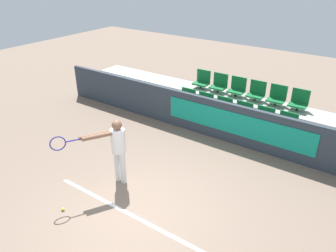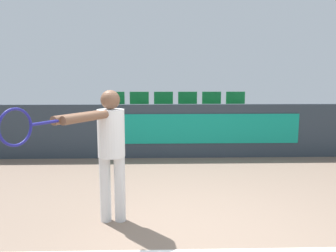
{
  "view_description": "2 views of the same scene",
  "coord_description": "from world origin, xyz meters",
  "px_view_note": "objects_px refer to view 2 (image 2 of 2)",
  "views": [
    {
      "loc": [
        3.45,
        -3.79,
        4.58
      ],
      "look_at": [
        -0.63,
        2.05,
        0.96
      ],
      "focal_mm": 35.0,
      "sensor_mm": 36.0,
      "label": 1
    },
    {
      "loc": [
        -0.44,
        -3.07,
        1.7
      ],
      "look_at": [
        -0.29,
        2.01,
        0.95
      ],
      "focal_mm": 35.0,
      "sensor_mm": 36.0,
      "label": 2
    }
  ],
  "objects_px": {
    "stadium_chair_5": "(245,124)",
    "stadium_chair_9": "(188,105)",
    "stadium_chair_6": "(115,105)",
    "stadium_chair_0": "(110,124)",
    "stadium_chair_2": "(164,124)",
    "stadium_chair_8": "(164,105)",
    "stadium_chair_1": "(137,124)",
    "stadium_chair_3": "(191,124)",
    "stadium_chair_7": "(139,105)",
    "stadium_chair_10": "(212,105)",
    "stadium_chair_11": "(236,105)",
    "stadium_chair_4": "(218,124)",
    "tennis_player": "(107,143)"
  },
  "relations": [
    {
      "from": "stadium_chair_1",
      "to": "stadium_chair_6",
      "type": "height_order",
      "value": "stadium_chair_6"
    },
    {
      "from": "stadium_chair_1",
      "to": "tennis_player",
      "type": "height_order",
      "value": "tennis_player"
    },
    {
      "from": "stadium_chair_9",
      "to": "stadium_chair_10",
      "type": "distance_m",
      "value": 0.63
    },
    {
      "from": "stadium_chair_3",
      "to": "stadium_chair_11",
      "type": "relative_size",
      "value": 1.0
    },
    {
      "from": "stadium_chair_0",
      "to": "stadium_chair_1",
      "type": "xyz_separation_m",
      "value": [
        0.63,
        0.0,
        0.0
      ]
    },
    {
      "from": "stadium_chair_8",
      "to": "stadium_chair_10",
      "type": "distance_m",
      "value": 1.26
    },
    {
      "from": "stadium_chair_8",
      "to": "stadium_chair_11",
      "type": "xyz_separation_m",
      "value": [
        1.89,
        0.0,
        0.0
      ]
    },
    {
      "from": "stadium_chair_0",
      "to": "stadium_chair_7",
      "type": "distance_m",
      "value": 1.18
    },
    {
      "from": "stadium_chair_7",
      "to": "stadium_chair_8",
      "type": "relative_size",
      "value": 1.0
    },
    {
      "from": "stadium_chair_2",
      "to": "stadium_chair_8",
      "type": "distance_m",
      "value": 1.0
    },
    {
      "from": "stadium_chair_0",
      "to": "stadium_chair_4",
      "type": "distance_m",
      "value": 2.52
    },
    {
      "from": "stadium_chair_2",
      "to": "stadium_chair_5",
      "type": "height_order",
      "value": "same"
    },
    {
      "from": "stadium_chair_1",
      "to": "stadium_chair_3",
      "type": "relative_size",
      "value": 1.0
    },
    {
      "from": "stadium_chair_11",
      "to": "stadium_chair_4",
      "type": "bearing_deg",
      "value": -124.11
    },
    {
      "from": "stadium_chair_7",
      "to": "stadium_chair_1",
      "type": "bearing_deg",
      "value": -90.0
    },
    {
      "from": "stadium_chair_3",
      "to": "stadium_chair_10",
      "type": "height_order",
      "value": "stadium_chair_10"
    },
    {
      "from": "stadium_chair_4",
      "to": "stadium_chair_0",
      "type": "bearing_deg",
      "value": 180.0
    },
    {
      "from": "stadium_chair_6",
      "to": "stadium_chair_11",
      "type": "relative_size",
      "value": 1.0
    },
    {
      "from": "stadium_chair_0",
      "to": "stadium_chair_6",
      "type": "xyz_separation_m",
      "value": [
        0.0,
        0.93,
        0.37
      ]
    },
    {
      "from": "stadium_chair_7",
      "to": "stadium_chair_4",
      "type": "bearing_deg",
      "value": -26.2
    },
    {
      "from": "stadium_chair_5",
      "to": "stadium_chair_9",
      "type": "bearing_deg",
      "value": 143.57
    },
    {
      "from": "stadium_chair_0",
      "to": "stadium_chair_2",
      "type": "bearing_deg",
      "value": 0.0
    },
    {
      "from": "stadium_chair_2",
      "to": "stadium_chair_8",
      "type": "relative_size",
      "value": 1.0
    },
    {
      "from": "stadium_chair_2",
      "to": "stadium_chair_10",
      "type": "distance_m",
      "value": 1.61
    },
    {
      "from": "stadium_chair_3",
      "to": "stadium_chair_5",
      "type": "relative_size",
      "value": 1.0
    },
    {
      "from": "stadium_chair_5",
      "to": "stadium_chair_8",
      "type": "distance_m",
      "value": 2.14
    },
    {
      "from": "stadium_chair_6",
      "to": "stadium_chair_4",
      "type": "bearing_deg",
      "value": -20.26
    },
    {
      "from": "stadium_chair_5",
      "to": "stadium_chair_6",
      "type": "height_order",
      "value": "stadium_chair_6"
    },
    {
      "from": "stadium_chair_6",
      "to": "stadium_chair_9",
      "type": "relative_size",
      "value": 1.0
    },
    {
      "from": "stadium_chair_3",
      "to": "stadium_chair_7",
      "type": "xyz_separation_m",
      "value": [
        -1.26,
        0.93,
        0.37
      ]
    },
    {
      "from": "stadium_chair_6",
      "to": "stadium_chair_10",
      "type": "relative_size",
      "value": 1.0
    },
    {
      "from": "stadium_chair_5",
      "to": "tennis_player",
      "type": "relative_size",
      "value": 0.38
    },
    {
      "from": "stadium_chair_8",
      "to": "stadium_chair_5",
      "type": "bearing_deg",
      "value": -26.2
    },
    {
      "from": "stadium_chair_1",
      "to": "stadium_chair_3",
      "type": "xyz_separation_m",
      "value": [
        1.26,
        0.0,
        0.0
      ]
    },
    {
      "from": "stadium_chair_2",
      "to": "stadium_chair_11",
      "type": "relative_size",
      "value": 1.0
    },
    {
      "from": "stadium_chair_1",
      "to": "stadium_chair_9",
      "type": "xyz_separation_m",
      "value": [
        1.26,
        0.93,
        0.37
      ]
    },
    {
      "from": "stadium_chair_7",
      "to": "stadium_chair_10",
      "type": "bearing_deg",
      "value": 0.0
    },
    {
      "from": "stadium_chair_0",
      "to": "stadium_chair_4",
      "type": "xyz_separation_m",
      "value": [
        2.52,
        0.0,
        0.0
      ]
    },
    {
      "from": "stadium_chair_0",
      "to": "stadium_chair_2",
      "type": "relative_size",
      "value": 1.0
    },
    {
      "from": "stadium_chair_8",
      "to": "stadium_chair_10",
      "type": "xyz_separation_m",
      "value": [
        1.26,
        0.0,
        0.0
      ]
    },
    {
      "from": "stadium_chair_2",
      "to": "stadium_chair_9",
      "type": "distance_m",
      "value": 1.18
    },
    {
      "from": "stadium_chair_5",
      "to": "stadium_chair_6",
      "type": "relative_size",
      "value": 1.0
    },
    {
      "from": "stadium_chair_8",
      "to": "stadium_chair_7",
      "type": "bearing_deg",
      "value": 180.0
    },
    {
      "from": "stadium_chair_0",
      "to": "stadium_chair_1",
      "type": "bearing_deg",
      "value": 0.0
    },
    {
      "from": "stadium_chair_2",
      "to": "stadium_chair_4",
      "type": "bearing_deg",
      "value": 0.0
    },
    {
      "from": "stadium_chair_7",
      "to": "tennis_player",
      "type": "relative_size",
      "value": 0.38
    },
    {
      "from": "stadium_chair_10",
      "to": "stadium_chair_0",
      "type": "bearing_deg",
      "value": -159.74
    },
    {
      "from": "stadium_chair_1",
      "to": "stadium_chair_5",
      "type": "relative_size",
      "value": 1.0
    },
    {
      "from": "stadium_chair_4",
      "to": "stadium_chair_6",
      "type": "relative_size",
      "value": 1.0
    },
    {
      "from": "stadium_chair_0",
      "to": "stadium_chair_7",
      "type": "bearing_deg",
      "value": 55.89
    }
  ]
}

